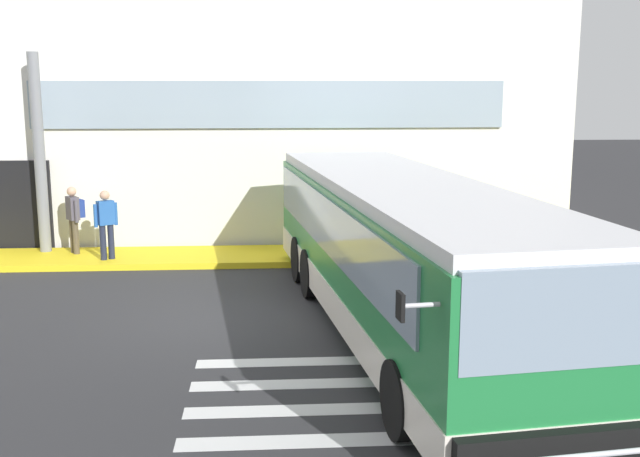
{
  "coord_description": "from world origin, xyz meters",
  "views": [
    {
      "loc": [
        1.01,
        -13.67,
        4.29
      ],
      "look_at": [
        1.96,
        0.94,
        1.5
      ],
      "focal_mm": 42.32,
      "sensor_mm": 36.0,
      "label": 1
    }
  ],
  "objects_px": {
    "passenger_by_doorway": "(106,221)",
    "safety_bollard_yellow": "(328,251)",
    "entry_support_column": "(39,154)",
    "bus_main_foreground": "(403,259)",
    "passenger_near_column": "(74,215)"
  },
  "relations": [
    {
      "from": "entry_support_column",
      "to": "passenger_by_doorway",
      "type": "xyz_separation_m",
      "value": [
        1.76,
        -1.02,
        -1.54
      ]
    },
    {
      "from": "entry_support_column",
      "to": "passenger_near_column",
      "type": "relative_size",
      "value": 2.95
    },
    {
      "from": "passenger_by_doorway",
      "to": "safety_bollard_yellow",
      "type": "relative_size",
      "value": 1.86
    },
    {
      "from": "entry_support_column",
      "to": "bus_main_foreground",
      "type": "relative_size",
      "value": 0.41
    },
    {
      "from": "bus_main_foreground",
      "to": "safety_bollard_yellow",
      "type": "distance_m",
      "value": 4.86
    },
    {
      "from": "passenger_by_doorway",
      "to": "safety_bollard_yellow",
      "type": "xyz_separation_m",
      "value": [
        5.27,
        -0.78,
        -0.63
      ]
    },
    {
      "from": "entry_support_column",
      "to": "safety_bollard_yellow",
      "type": "distance_m",
      "value": 7.57
    },
    {
      "from": "passenger_near_column",
      "to": "safety_bollard_yellow",
      "type": "bearing_deg",
      "value": -13.89
    },
    {
      "from": "bus_main_foreground",
      "to": "passenger_by_doorway",
      "type": "distance_m",
      "value": 8.29
    },
    {
      "from": "entry_support_column",
      "to": "passenger_by_doorway",
      "type": "height_order",
      "value": "entry_support_column"
    },
    {
      "from": "entry_support_column",
      "to": "bus_main_foreground",
      "type": "bearing_deg",
      "value": -39.06
    },
    {
      "from": "bus_main_foreground",
      "to": "passenger_by_doorway",
      "type": "xyz_separation_m",
      "value": [
        -6.23,
        5.46,
        -0.26
      ]
    },
    {
      "from": "bus_main_foreground",
      "to": "safety_bollard_yellow",
      "type": "bearing_deg",
      "value": 101.55
    },
    {
      "from": "passenger_near_column",
      "to": "passenger_by_doorway",
      "type": "relative_size",
      "value": 1.0
    },
    {
      "from": "entry_support_column",
      "to": "bus_main_foreground",
      "type": "height_order",
      "value": "entry_support_column"
    }
  ]
}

